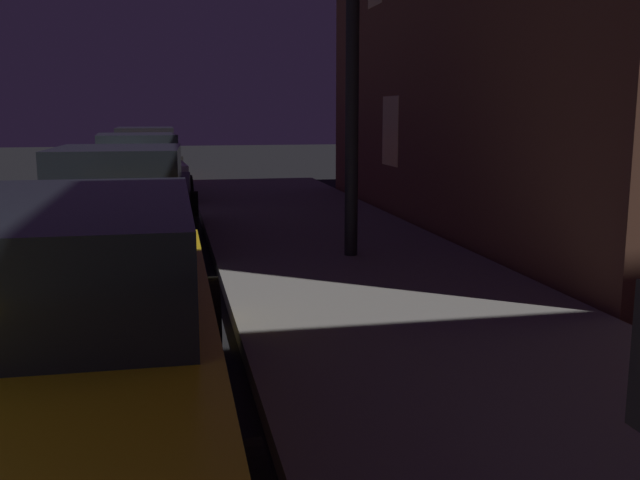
% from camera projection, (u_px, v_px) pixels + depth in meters
% --- Properties ---
extents(car_yellow_cab, '(1.97, 4.54, 1.43)m').
position_uv_depth(car_yellow_cab, '(52.00, 333.00, 3.86)').
color(car_yellow_cab, gold).
rests_on(car_yellow_cab, ground).
extents(car_black, '(2.18, 4.54, 1.43)m').
position_uv_depth(car_black, '(121.00, 201.00, 9.62)').
color(car_black, black).
rests_on(car_black, ground).
extents(car_white, '(2.19, 4.18, 1.43)m').
position_uv_depth(car_white, '(138.00, 169.00, 14.97)').
color(car_white, silver).
rests_on(car_white, ground).
extents(car_red, '(2.07, 4.56, 1.43)m').
position_uv_depth(car_red, '(146.00, 152.00, 20.94)').
color(car_red, maroon).
rests_on(car_red, ground).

